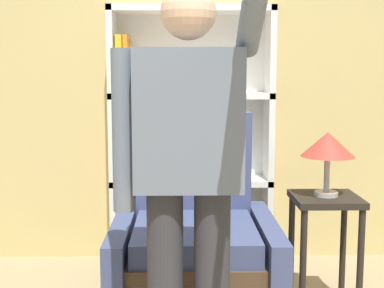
{
  "coord_description": "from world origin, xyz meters",
  "views": [
    {
      "loc": [
        -0.02,
        -1.81,
        1.34
      ],
      "look_at": [
        0.03,
        0.63,
        1.02
      ],
      "focal_mm": 50.0,
      "sensor_mm": 36.0,
      "label": 1
    }
  ],
  "objects_px": {
    "person_standing": "(188,167)",
    "armchair": "(194,255)",
    "bookcase": "(180,142)",
    "table_lamp": "(328,147)",
    "side_table": "(325,223)"
  },
  "relations": [
    {
      "from": "person_standing",
      "to": "side_table",
      "type": "xyz_separation_m",
      "value": [
        0.77,
        0.76,
        -0.46
      ]
    },
    {
      "from": "person_standing",
      "to": "table_lamp",
      "type": "xyz_separation_m",
      "value": [
        0.77,
        0.76,
        -0.03
      ]
    },
    {
      "from": "armchair",
      "to": "table_lamp",
      "type": "distance_m",
      "value": 0.94
    },
    {
      "from": "person_standing",
      "to": "side_table",
      "type": "bearing_deg",
      "value": 44.63
    },
    {
      "from": "table_lamp",
      "to": "bookcase",
      "type": "bearing_deg",
      "value": 134.92
    },
    {
      "from": "bookcase",
      "to": "side_table",
      "type": "xyz_separation_m",
      "value": [
        0.81,
        -0.81,
        -0.35
      ]
    },
    {
      "from": "person_standing",
      "to": "side_table",
      "type": "distance_m",
      "value": 1.18
    },
    {
      "from": "person_standing",
      "to": "armchair",
      "type": "bearing_deg",
      "value": 86.61
    },
    {
      "from": "bookcase",
      "to": "person_standing",
      "type": "distance_m",
      "value": 1.58
    },
    {
      "from": "table_lamp",
      "to": "person_standing",
      "type": "bearing_deg",
      "value": -135.37
    },
    {
      "from": "side_table",
      "to": "person_standing",
      "type": "bearing_deg",
      "value": -135.37
    },
    {
      "from": "bookcase",
      "to": "table_lamp",
      "type": "height_order",
      "value": "bookcase"
    },
    {
      "from": "bookcase",
      "to": "armchair",
      "type": "distance_m",
      "value": 1.0
    },
    {
      "from": "bookcase",
      "to": "person_standing",
      "type": "relative_size",
      "value": 1.06
    },
    {
      "from": "side_table",
      "to": "armchair",
      "type": "bearing_deg",
      "value": -177.11
    }
  ]
}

